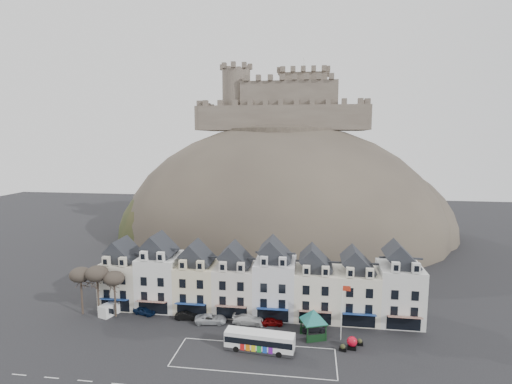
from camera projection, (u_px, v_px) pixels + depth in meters
ground at (238, 361)px, 53.61m from camera, size 300.00×300.00×0.00m
coach_bay_markings at (255, 357)px, 54.56m from camera, size 22.00×7.50×0.01m
townhouse_terrace at (256, 282)px, 68.54m from camera, size 54.40×9.35×11.80m
castle_hill at (285, 236)px, 121.04m from camera, size 100.00×76.00×68.00m
castle at (285, 104)px, 122.57m from camera, size 50.20×22.20×22.00m
tree_left_far at (80, 275)px, 67.08m from camera, size 3.61×3.61×8.24m
tree_left_mid at (97, 274)px, 66.61m from camera, size 3.78×3.78×8.64m
tree_left_near at (114, 279)px, 66.28m from camera, size 3.43×3.43×7.84m
bus at (260, 341)px, 56.06m from camera, size 10.01×3.19×2.78m
bus_shelter at (313, 316)px, 59.59m from camera, size 6.51×6.51×4.43m
red_buoy at (352, 343)px, 56.72m from camera, size 1.46×1.46×1.80m
flagpole at (342, 308)px, 58.64m from camera, size 1.26×0.18×8.68m
white_van at (112, 308)px, 67.97m from camera, size 3.11×4.66×1.96m
planter_west at (360, 342)px, 57.70m from camera, size 1.03×0.69×0.99m
planter_east at (343, 348)px, 56.15m from camera, size 1.11×0.75×1.02m
car_navy at (144, 311)px, 67.77m from camera, size 4.27×2.67×1.36m
car_black at (187, 316)px, 65.89m from camera, size 3.92×1.69×1.25m
car_silver at (211, 319)px, 64.62m from camera, size 5.33×3.06×1.43m
car_white at (249, 320)px, 64.27m from camera, size 5.20×2.19×1.50m
car_maroon at (272, 322)px, 63.83m from camera, size 3.75×1.87×1.23m
car_charcoal at (314, 328)px, 61.68m from camera, size 4.05×2.26×1.26m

